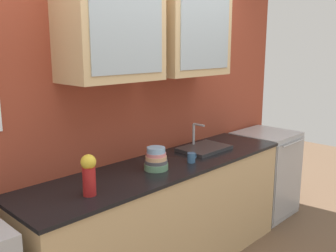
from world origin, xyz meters
name	(u,v)px	position (x,y,z in m)	size (l,w,h in m)	color
back_wall_unit	(138,81)	(-0.01, 0.30, 1.56)	(3.99, 0.48, 2.77)	#993D28
counter	(165,218)	(0.00, 0.00, 0.46)	(2.47, 0.63, 0.92)	tan
sink_faucet	(204,148)	(0.55, 0.05, 0.94)	(0.45, 0.32, 0.23)	#2D2D30
bowl_stack	(156,160)	(-0.14, -0.04, 1.00)	(0.18, 0.18, 0.17)	#669972
vase	(89,173)	(-0.78, -0.10, 1.06)	(0.10, 0.10, 0.27)	#B21E1E
cup_near_sink	(191,158)	(0.19, -0.11, 0.96)	(0.10, 0.07, 0.08)	#38608C
dishwasher	(265,173)	(1.57, 0.00, 0.46)	(0.60, 0.62, 0.92)	#ADAFB5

